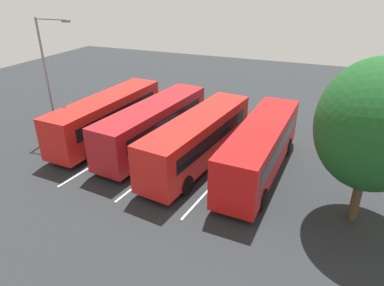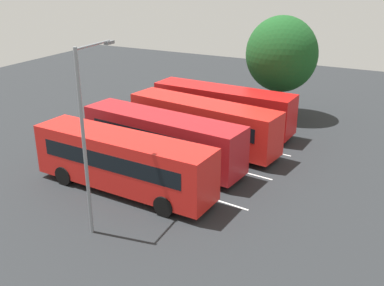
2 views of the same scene
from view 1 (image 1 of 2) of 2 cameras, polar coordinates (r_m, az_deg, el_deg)
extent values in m
plane|color=#232628|center=(23.16, -2.63, -1.89)|extent=(64.52, 64.52, 0.00)
cube|color=red|center=(20.55, 11.45, -0.61)|extent=(10.66, 2.93, 2.81)
cube|color=#19232D|center=(25.01, 14.71, 5.77)|extent=(0.23, 2.09, 1.18)
cube|color=#19232D|center=(20.66, 8.44, 0.83)|extent=(8.85, 0.55, 0.90)
cube|color=#19232D|center=(20.21, 14.69, -0.38)|extent=(8.85, 0.55, 0.90)
cube|color=black|center=(24.88, 14.84, 6.80)|extent=(0.20, 1.90, 0.32)
cube|color=black|center=(25.74, 14.25, 1.74)|extent=(0.22, 2.19, 0.36)
cylinder|color=black|center=(24.28, 10.69, 0.47)|extent=(1.11, 0.34, 1.09)
cylinder|color=black|center=(23.90, 15.88, -0.53)|extent=(1.11, 0.34, 1.09)
cylinder|color=black|center=(18.60, 5.02, -7.58)|extent=(1.11, 0.34, 1.09)
cylinder|color=black|center=(18.10, 11.78, -9.13)|extent=(1.11, 0.34, 1.09)
cube|color=red|center=(21.25, 1.08, 0.84)|extent=(10.77, 3.76, 2.81)
cube|color=black|center=(25.35, 6.88, 6.71)|extent=(0.40, 2.09, 1.18)
cube|color=black|center=(21.64, -1.60, 2.30)|extent=(8.79, 1.26, 0.90)
cube|color=black|center=(20.62, 3.90, 1.01)|extent=(8.79, 1.26, 0.90)
cube|color=black|center=(25.22, 6.95, 7.73)|extent=(0.35, 1.90, 0.32)
cube|color=black|center=(26.07, 6.68, 2.70)|extent=(0.39, 2.18, 0.36)
cylinder|color=black|center=(24.96, 2.55, 1.63)|extent=(1.12, 0.42, 1.09)
cylinder|color=black|center=(24.10, 7.30, 0.53)|extent=(1.12, 0.42, 1.09)
cylinder|color=black|center=(19.87, -6.57, -5.29)|extent=(1.12, 0.42, 1.09)
cylinder|color=black|center=(18.78, -0.95, -7.10)|extent=(1.12, 0.42, 1.09)
cube|color=#AD191E|center=(23.48, -6.41, 3.18)|extent=(10.75, 3.51, 2.81)
cube|color=black|center=(27.40, -0.24, 8.36)|extent=(0.35, 2.09, 1.18)
cube|color=black|center=(24.00, -8.74, 4.42)|extent=(8.82, 1.05, 0.90)
cube|color=black|center=(22.75, -4.04, 3.44)|extent=(8.82, 1.05, 0.90)
cube|color=black|center=(27.28, -0.22, 9.31)|extent=(0.31, 1.90, 0.32)
cube|color=black|center=(28.06, -0.21, 4.59)|extent=(0.34, 2.18, 0.36)
cylinder|color=black|center=(27.12, -4.22, 3.62)|extent=(1.12, 0.40, 1.09)
cylinder|color=black|center=(26.05, -0.03, 2.73)|extent=(1.12, 0.40, 1.09)
cylinder|color=black|center=(22.29, -13.56, -2.23)|extent=(1.12, 0.40, 1.09)
cylinder|color=black|center=(20.97, -8.91, -3.65)|extent=(1.12, 0.40, 1.09)
cube|color=red|center=(25.58, -14.02, 4.49)|extent=(10.67, 3.00, 2.81)
cube|color=black|center=(29.31, -7.77, 9.29)|extent=(0.24, 2.09, 1.18)
cube|color=black|center=(26.19, -16.08, 5.53)|extent=(8.85, 0.61, 0.90)
cube|color=black|center=(24.77, -12.01, 4.83)|extent=(8.85, 0.61, 0.90)
cube|color=black|center=(29.20, -7.80, 10.18)|extent=(0.21, 1.90, 0.32)
cube|color=black|center=(29.94, -7.52, 5.75)|extent=(0.23, 2.19, 0.36)
cylinder|color=black|center=(29.13, -11.38, 4.77)|extent=(1.11, 0.34, 1.09)
cylinder|color=black|center=(27.90, -7.64, 4.10)|extent=(1.11, 0.34, 1.09)
cylinder|color=black|center=(24.56, -20.65, -0.52)|extent=(1.11, 0.34, 1.09)
cylinder|color=black|center=(23.09, -16.70, -1.61)|extent=(1.11, 0.34, 1.09)
cylinder|color=#232833|center=(30.38, -1.83, 5.91)|extent=(0.13, 0.13, 0.86)
cylinder|color=#232833|center=(30.39, -2.13, 5.92)|extent=(0.13, 0.13, 0.86)
cylinder|color=#146B60|center=(30.13, -2.00, 7.29)|extent=(0.41, 0.41, 0.68)
sphere|color=tan|center=(29.99, -2.02, 8.12)|extent=(0.23, 0.23, 0.23)
cylinder|color=gray|center=(26.68, -23.17, 9.67)|extent=(0.16, 0.16, 8.53)
cylinder|color=gray|center=(25.20, -22.73, 18.66)|extent=(0.23, 2.39, 0.10)
cube|color=slate|center=(24.45, -20.46, 18.66)|extent=(0.23, 0.57, 0.14)
cylinder|color=#4C3823|center=(18.32, 26.04, -7.65)|extent=(0.44, 0.44, 2.90)
ellipsoid|color=#194C1E|center=(16.80, 28.37, 2.64)|extent=(5.64, 5.08, 5.92)
cube|color=silver|center=(21.99, 6.64, -3.65)|extent=(12.59, 1.61, 0.01)
cube|color=silver|center=(23.16, -2.63, -1.88)|extent=(12.59, 1.61, 0.01)
cube|color=silver|center=(24.89, -10.79, -0.27)|extent=(12.59, 1.61, 0.01)
camera|label=2|loc=(33.02, -61.10, 14.73)|focal=42.46mm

